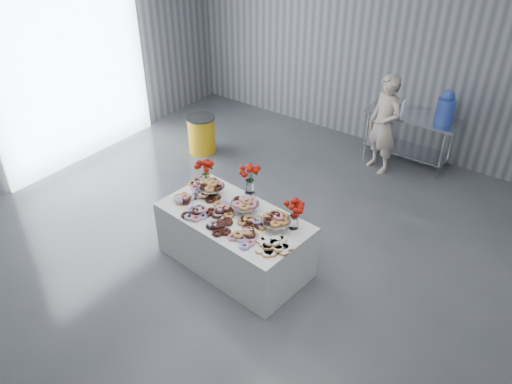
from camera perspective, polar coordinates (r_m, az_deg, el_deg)
ground at (r=6.43m, az=-3.68°, el=-9.50°), size 9.00×9.00×0.00m
room_walls at (r=5.25m, az=-6.62°, el=13.90°), size 8.04×9.04×4.02m
display_table at (r=6.38m, az=-2.47°, el=-5.44°), size 1.99×1.18×0.75m
prep_table at (r=8.85m, az=17.16°, el=6.79°), size 1.50×0.60×0.90m
donut_mounds at (r=6.09m, az=-2.86°, el=-2.60°), size 1.87×0.97×0.09m
cake_stand_left at (r=6.49m, az=-5.18°, el=0.78°), size 0.36×0.36×0.17m
cake_stand_mid at (r=6.13m, az=-1.28°, el=-1.23°), size 0.36×0.36×0.17m
cake_stand_right at (r=5.86m, az=2.32°, el=-3.08°), size 0.36×0.36×0.17m
danish_pile at (r=5.63m, az=1.91°, el=-5.94°), size 0.48×0.48×0.11m
bouquet_left at (r=6.59m, az=-5.83°, el=2.90°), size 0.26×0.26×0.42m
bouquet_right at (r=5.79m, az=4.44°, el=-1.76°), size 0.26×0.26×0.42m
bouquet_center at (r=6.18m, az=-0.73°, el=1.73°), size 0.26×0.26×0.57m
water_jug at (r=8.52m, az=20.88°, el=8.96°), size 0.28×0.28×0.55m
drink_bottles at (r=8.69m, az=15.41°, el=9.62°), size 0.54×0.08×0.27m
person at (r=8.42m, az=14.43°, el=7.47°), size 0.72×0.61×1.66m
trash_barrel at (r=9.01m, az=-6.24°, el=6.61°), size 0.52×0.52×0.67m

